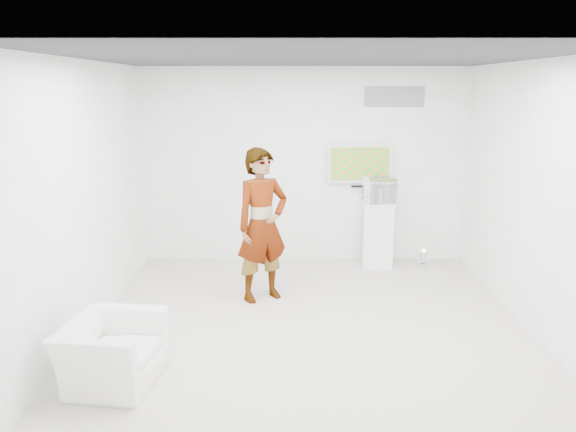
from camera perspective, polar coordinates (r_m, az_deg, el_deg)
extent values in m
cube|color=beige|center=(6.70, 2.16, -10.77)|extent=(5.00, 5.00, 0.01)
cube|color=#2D2D2F|center=(6.13, 2.40, 15.72)|extent=(5.00, 5.00, 0.01)
cube|color=white|center=(8.71, 1.66, 5.08)|extent=(5.00, 0.01, 3.00)
cube|color=white|center=(3.83, 3.68, -5.40)|extent=(5.00, 0.01, 3.00)
cube|color=white|center=(6.64, -19.85, 1.78)|extent=(0.01, 5.00, 3.00)
cube|color=white|center=(6.81, 23.79, 1.72)|extent=(0.01, 5.00, 3.00)
cube|color=silver|center=(8.72, 7.28, 5.32)|extent=(1.00, 0.08, 0.60)
cube|color=gray|center=(8.76, 10.76, 11.80)|extent=(0.90, 0.02, 0.30)
imported|color=white|center=(7.14, -2.64, -0.94)|extent=(0.86, 0.78, 1.97)
imported|color=white|center=(5.61, -17.51, -13.05)|extent=(0.92, 1.02, 0.60)
cube|color=white|center=(8.71, 9.11, -1.81)|extent=(0.53, 0.53, 1.00)
cylinder|color=silver|center=(8.90, 13.59, -4.16)|extent=(0.20, 0.20, 0.26)
cube|color=white|center=(8.56, 9.28, 2.66)|extent=(0.47, 0.47, 0.38)
cube|color=white|center=(8.57, 9.25, 2.08)|extent=(0.08, 0.15, 0.20)
cube|color=white|center=(7.24, -1.57, 5.62)|extent=(0.13, 0.13, 0.04)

